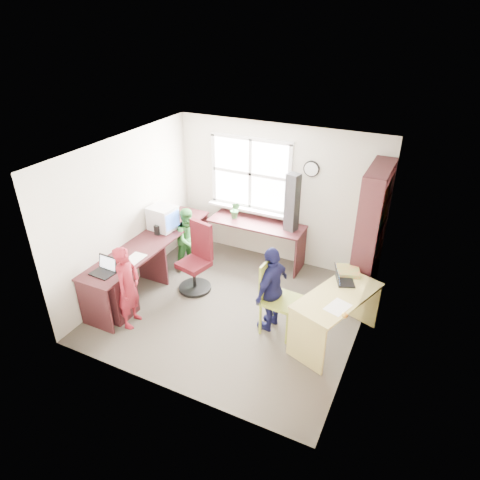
{
  "coord_description": "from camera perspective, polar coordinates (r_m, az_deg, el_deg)",
  "views": [
    {
      "loc": [
        2.34,
        -4.57,
        3.97
      ],
      "look_at": [
        0.0,
        0.25,
        1.05
      ],
      "focal_mm": 32.0,
      "sensor_mm": 36.0,
      "label": 1
    }
  ],
  "objects": [
    {
      "name": "right_desk",
      "position": [
        5.76,
        12.75,
        -8.79
      ],
      "size": [
        1.0,
        1.42,
        0.75
      ],
      "rotation": [
        0.0,
        0.0,
        -0.34
      ],
      "color": "tan",
      "rests_on": "ground"
    },
    {
      "name": "person_red",
      "position": [
        6.06,
        -14.7,
        -6.09
      ],
      "size": [
        0.36,
        0.49,
        1.23
      ],
      "primitive_type": "imported",
      "rotation": [
        0.0,
        0.0,
        1.74
      ],
      "color": "maroon",
      "rests_on": "ground"
    },
    {
      "name": "paper_b",
      "position": [
        5.42,
        12.89,
        -8.72
      ],
      "size": [
        0.32,
        0.38,
        0.0
      ],
      "rotation": [
        0.0,
        0.0,
        -0.32
      ],
      "color": "white",
      "rests_on": "right_desk"
    },
    {
      "name": "person_green",
      "position": [
        7.23,
        -6.81,
        0.15
      ],
      "size": [
        0.59,
        0.66,
        1.1
      ],
      "primitive_type": "imported",
      "rotation": [
        0.0,
        0.0,
        1.16
      ],
      "color": "#317C33",
      "rests_on": "ground"
    },
    {
      "name": "l_desk",
      "position": [
        6.63,
        -12.3,
        -4.14
      ],
      "size": [
        2.38,
        2.95,
        0.75
      ],
      "color": "#3F191C",
      "rests_on": "ground"
    },
    {
      "name": "laptop_left",
      "position": [
        6.19,
        -17.59,
        -3.71
      ],
      "size": [
        0.33,
        0.28,
        0.22
      ],
      "rotation": [
        0.0,
        0.0,
        -0.05
      ],
      "color": "black",
      "rests_on": "l_desk"
    },
    {
      "name": "cd_tower",
      "position": [
        6.89,
        6.98,
        4.97
      ],
      "size": [
        0.23,
        0.21,
        0.97
      ],
      "rotation": [
        0.0,
        0.0,
        -0.25
      ],
      "color": "black",
      "rests_on": "l_desk"
    },
    {
      "name": "potted_plant",
      "position": [
        7.37,
        -0.64,
        4.01
      ],
      "size": [
        0.18,
        0.15,
        0.31
      ],
      "primitive_type": "imported",
      "rotation": [
        0.0,
        0.0,
        -0.07
      ],
      "color": "#307939",
      "rests_on": "l_desk"
    },
    {
      "name": "game_box",
      "position": [
        6.09,
        14.21,
        -4.03
      ],
      "size": [
        0.38,
        0.38,
        0.06
      ],
      "rotation": [
        0.0,
        0.0,
        0.33
      ],
      "color": "red",
      "rests_on": "right_desk"
    },
    {
      "name": "speaker_b",
      "position": [
        7.27,
        -8.82,
        2.76
      ],
      "size": [
        0.1,
        0.1,
        0.18
      ],
      "rotation": [
        0.0,
        0.0,
        -0.04
      ],
      "color": "black",
      "rests_on": "l_desk"
    },
    {
      "name": "room",
      "position": [
        5.89,
        -0.55,
        0.76
      ],
      "size": [
        3.64,
        3.44,
        2.44
      ],
      "color": "#413B33",
      "rests_on": "ground"
    },
    {
      "name": "bookshelf",
      "position": [
        6.51,
        16.9,
        0.14
      ],
      "size": [
        0.3,
        1.02,
        2.1
      ],
      "color": "#3F191C",
      "rests_on": "ground"
    },
    {
      "name": "person_navy",
      "position": [
        5.82,
        4.25,
        -6.49
      ],
      "size": [
        0.41,
        0.78,
        1.26
      ],
      "primitive_type": "imported",
      "rotation": [
        0.0,
        0.0,
        -1.72
      ],
      "color": "#161645",
      "rests_on": "ground"
    },
    {
      "name": "paper_a",
      "position": [
        6.42,
        -13.84,
        -2.39
      ],
      "size": [
        0.23,
        0.32,
        0.0
      ],
      "rotation": [
        0.0,
        0.0,
        0.0
      ],
      "color": "white",
      "rests_on": "l_desk"
    },
    {
      "name": "swivel_chair",
      "position": [
        6.72,
        -5.74,
        -2.86
      ],
      "size": [
        0.62,
        0.62,
        1.12
      ],
      "rotation": [
        0.0,
        0.0,
        -0.22
      ],
      "color": "black",
      "rests_on": "ground"
    },
    {
      "name": "laptop_right",
      "position": [
        5.87,
        13.43,
        -5.02
      ],
      "size": [
        0.35,
        0.38,
        0.21
      ],
      "rotation": [
        0.0,
        0.0,
        1.97
      ],
      "color": "black",
      "rests_on": "right_desk"
    },
    {
      "name": "wooden_chair",
      "position": [
        5.81,
        4.75,
        -7.18
      ],
      "size": [
        0.5,
        0.5,
        1.08
      ],
      "rotation": [
        0.0,
        0.0,
        -0.08
      ],
      "color": "#919F35",
      "rests_on": "ground"
    },
    {
      "name": "crt_monitor",
      "position": [
        7.08,
        -10.25,
        2.9
      ],
      "size": [
        0.44,
        0.4,
        0.4
      ],
      "rotation": [
        0.0,
        0.0,
        -0.1
      ],
      "color": "silver",
      "rests_on": "l_desk"
    },
    {
      "name": "speaker_a",
      "position": [
        6.98,
        -10.94,
        1.34
      ],
      "size": [
        0.08,
        0.08,
        0.16
      ],
      "rotation": [
        0.0,
        0.0,
        -0.03
      ],
      "color": "black",
      "rests_on": "l_desk"
    }
  ]
}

